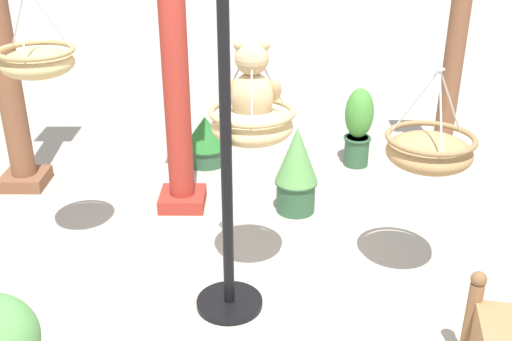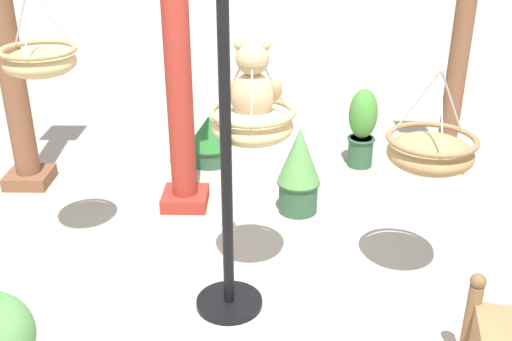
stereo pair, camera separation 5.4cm
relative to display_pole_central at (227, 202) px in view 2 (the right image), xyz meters
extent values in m
plane|color=#A8A093|center=(0.19, -0.04, -0.78)|extent=(40.00, 40.00, 0.00)
cylinder|color=black|center=(0.00, 0.00, 0.44)|extent=(0.07, 0.07, 2.43)
cylinder|color=black|center=(0.00, 0.00, -0.76)|extent=(0.44, 0.44, 0.04)
ellipsoid|color=tan|center=(0.15, 0.25, 0.41)|extent=(0.51, 0.51, 0.21)
torus|color=tan|center=(0.15, 0.25, 0.50)|extent=(0.54, 0.54, 0.04)
ellipsoid|color=silver|center=(0.15, 0.25, 0.43)|extent=(0.45, 0.45, 0.17)
cylinder|color=#B7B7BC|center=(0.25, 0.31, 0.71)|extent=(0.22, 0.13, 0.42)
cylinder|color=#B7B7BC|center=(0.05, 0.31, 0.71)|extent=(0.22, 0.13, 0.42)
cylinder|color=#B7B7BC|center=(0.15, 0.13, 0.71)|extent=(0.01, 0.25, 0.42)
torus|color=#B7B7BC|center=(0.15, 0.25, 0.92)|extent=(0.06, 0.06, 0.01)
ellipsoid|color=tan|center=(0.15, 0.26, 0.59)|extent=(0.26, 0.22, 0.31)
sphere|color=tan|center=(0.15, 0.26, 0.83)|extent=(0.21, 0.21, 0.20)
ellipsoid|color=#D9B683|center=(0.15, 0.34, 0.82)|extent=(0.09, 0.07, 0.07)
sphere|color=black|center=(0.15, 0.37, 0.82)|extent=(0.03, 0.03, 0.03)
sphere|color=tan|center=(0.08, 0.26, 0.92)|extent=(0.08, 0.08, 0.08)
sphere|color=tan|center=(0.22, 0.26, 0.92)|extent=(0.08, 0.08, 0.08)
ellipsoid|color=tan|center=(0.01, 0.29, 0.63)|extent=(0.08, 0.15, 0.20)
ellipsoid|color=tan|center=(0.29, 0.29, 0.63)|extent=(0.08, 0.15, 0.20)
ellipsoid|color=tan|center=(0.08, 0.37, 0.48)|extent=(0.10, 0.18, 0.10)
ellipsoid|color=tan|center=(0.22, 0.37, 0.48)|extent=(0.10, 0.18, 0.10)
ellipsoid|color=tan|center=(-1.25, 0.56, 0.72)|extent=(0.47, 0.47, 0.19)
torus|color=tan|center=(-1.25, 0.56, 0.80)|extent=(0.50, 0.50, 0.04)
cylinder|color=#B7B7BC|center=(-1.15, 0.62, 1.01)|extent=(0.20, 0.12, 0.42)
cylinder|color=#B7B7BC|center=(-1.34, 0.62, 1.01)|extent=(0.20, 0.12, 0.42)
cylinder|color=#B7B7BC|center=(-1.25, 0.45, 1.01)|extent=(0.01, 0.23, 0.42)
ellipsoid|color=#A37F51|center=(1.28, 0.27, 0.22)|extent=(0.55, 0.55, 0.22)
torus|color=olive|center=(1.28, 0.27, 0.32)|extent=(0.57, 0.57, 0.04)
cylinder|color=#B7B7BC|center=(1.39, 0.34, 0.54)|extent=(0.23, 0.14, 0.45)
cylinder|color=#B7B7BC|center=(1.17, 0.34, 0.54)|extent=(0.23, 0.14, 0.45)
cylinder|color=#B7B7BC|center=(1.28, 0.15, 0.54)|extent=(0.01, 0.26, 0.45)
torus|color=#B7B7BC|center=(1.28, 0.27, 0.77)|extent=(0.06, 0.06, 0.01)
cylinder|color=#9E2D23|center=(-0.48, 1.41, 0.49)|extent=(0.22, 0.22, 2.53)
cube|color=#9E2D23|center=(-0.48, 1.41, -0.72)|extent=(0.39, 0.39, 0.12)
cylinder|color=brown|center=(1.99, 2.24, 0.51)|extent=(0.18, 0.18, 2.58)
cube|color=brown|center=(1.99, 2.24, -0.72)|extent=(0.33, 0.33, 0.12)
cylinder|color=brown|center=(-1.99, 1.79, 0.70)|extent=(0.22, 0.22, 2.96)
cube|color=brown|center=(-1.99, 1.79, -0.72)|extent=(0.39, 0.39, 0.12)
cylinder|color=brown|center=(1.40, -0.53, -0.50)|extent=(0.08, 0.08, 0.56)
sphere|color=brown|center=(1.40, -0.53, -0.18)|extent=(0.09, 0.09, 0.09)
cylinder|color=#2D5638|center=(-0.34, 2.30, -0.68)|extent=(0.40, 0.40, 0.18)
torus|color=#294E32|center=(-0.34, 2.30, -0.60)|extent=(0.44, 0.44, 0.03)
cylinder|color=#382819|center=(-0.34, 2.30, -0.61)|extent=(0.35, 0.35, 0.03)
cone|color=#28702D|center=(-0.34, 2.30, -0.43)|extent=(0.44, 0.44, 0.31)
cylinder|color=#2D5638|center=(0.51, 1.32, -0.63)|extent=(0.33, 0.33, 0.28)
torus|color=#294E32|center=(0.51, 1.32, -0.50)|extent=(0.36, 0.36, 0.03)
cylinder|color=#382819|center=(0.51, 1.32, -0.51)|extent=(0.29, 0.29, 0.03)
cone|color=#56934C|center=(0.51, 1.32, -0.25)|extent=(0.36, 0.36, 0.48)
cylinder|color=#2D5638|center=(1.16, 2.28, -0.63)|extent=(0.24, 0.24, 0.30)
torus|color=#294E32|center=(1.16, 2.28, -0.49)|extent=(0.28, 0.28, 0.03)
cylinder|color=#382819|center=(1.16, 2.28, -0.49)|extent=(0.21, 0.21, 0.03)
ellipsoid|color=#478E38|center=(1.16, 2.28, -0.23)|extent=(0.28, 0.28, 0.50)
camera|label=1|loc=(0.20, -3.29, 1.75)|focal=42.57mm
camera|label=2|loc=(0.25, -3.29, 1.75)|focal=42.57mm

